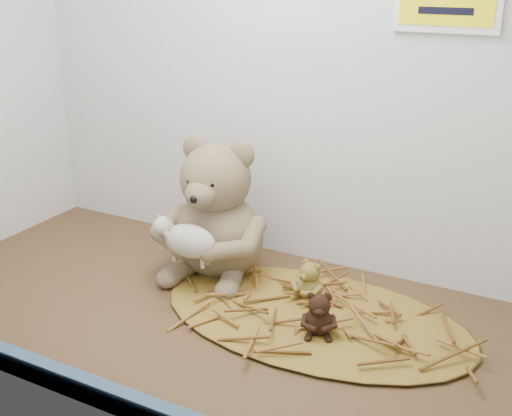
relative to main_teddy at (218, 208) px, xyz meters
The scene contains 7 objects.
alcove_shell 32.47cm from the main_teddy, 39.79° to the right, with size 120.40×60.20×90.40cm.
front_rail 46.56cm from the main_teddy, 80.10° to the right, with size 119.28×2.20×3.60cm, color #3D5574.
straw_bed 29.33cm from the main_teddy, 18.47° to the right, with size 57.94×33.65×1.12cm, color brown.
main_teddy is the anchor object (origin of this frame).
toy_lamb 10.64cm from the main_teddy, 90.00° to the right, with size 13.80×8.42×8.91cm, color beige, non-canonical shape.
mini_teddy_tan 23.71cm from the main_teddy, ahead, with size 6.20×6.55×7.69cm, color olive, non-canonical shape.
mini_teddy_brown 32.09cm from the main_teddy, 25.85° to the right, with size 6.18×6.53×7.67cm, color black, non-canonical shape.
Camera 1 is at (54.52, -85.78, 59.85)cm, focal length 45.00 mm.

